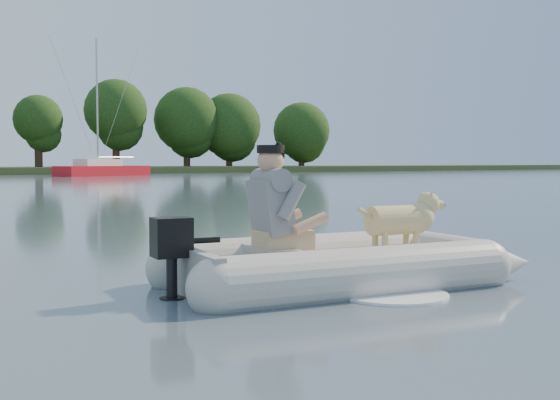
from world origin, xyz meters
TOP-DOWN VIEW (x-y plane):
  - water at (0.00, 0.00)m, footprint 160.00×160.00m
  - dinghy at (0.40, 0.68)m, footprint 5.06×3.60m
  - man at (-0.33, 0.80)m, footprint 0.82×0.73m
  - dog at (1.08, 0.66)m, footprint 1.01×0.44m
  - outboard_motor at (-1.34, 0.85)m, footprint 0.46×0.35m
  - sailboat at (13.53, 49.19)m, footprint 8.15×5.13m

SIDE VIEW (x-z plane):
  - water at x=0.00m, z-range 0.00..0.00m
  - outboard_motor at x=-1.34m, z-range -0.09..0.74m
  - sailboat at x=13.53m, z-range -4.92..5.86m
  - dog at x=1.08m, z-range 0.22..0.87m
  - dinghy at x=0.40m, z-range -0.10..1.35m
  - man at x=-0.33m, z-range 0.25..1.38m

